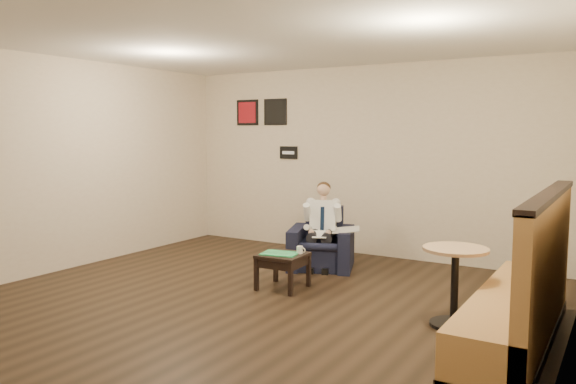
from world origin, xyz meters
The scene contains 18 objects.
ground centered at (0.00, 0.00, 0.00)m, with size 6.00×6.00×0.00m, color black.
wall_back centered at (0.00, 3.00, 1.40)m, with size 6.00×0.02×2.80m, color beige.
wall_left centered at (-3.00, 0.00, 1.40)m, with size 0.02×6.00×2.80m, color beige.
wall_right centered at (3.00, 0.00, 1.40)m, with size 0.02×6.00×2.80m, color beige.
ceiling centered at (0.00, 0.00, 2.80)m, with size 6.00×6.00×0.02m, color white.
seating_sign centered at (-1.30, 2.98, 1.50)m, with size 0.32×0.02×0.20m, color black.
art_print_left centered at (-2.10, 2.98, 2.15)m, with size 0.42×0.03×0.42m, color #A3141F.
art_print_right centered at (-1.55, 2.98, 2.15)m, with size 0.42×0.03×0.42m, color black.
armchair centered at (-0.12, 1.90, 0.40)m, with size 0.83×0.83×0.80m, color black.
seated_man centered at (-0.08, 1.80, 0.55)m, with size 0.52×0.79×1.10m, color white, non-canonical shape.
lap_papers centered at (-0.05, 1.72, 0.49)m, with size 0.18×0.26×0.01m, color white.
newspaper centered at (0.23, 1.94, 0.55)m, with size 0.35×0.44×0.01m, color silver.
side_table centered at (-0.02, 0.76, 0.21)m, with size 0.50×0.50×0.41m, color black.
green_folder centered at (-0.05, 0.74, 0.42)m, with size 0.41×0.29×0.01m, color #27C569.
coffee_mug centered at (0.14, 0.88, 0.46)m, with size 0.08×0.08×0.09m, color white.
smartphone centered at (0.02, 0.91, 0.42)m, with size 0.13×0.06×0.01m, color black.
banquette centered at (2.59, 0.34, 0.66)m, with size 0.61×2.56×1.31m, color #B07E44.
cafe_table centered at (2.03, 0.52, 0.38)m, with size 0.61×0.61×0.75m, color tan.
Camera 1 is at (3.38, -4.69, 1.82)m, focal length 35.00 mm.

